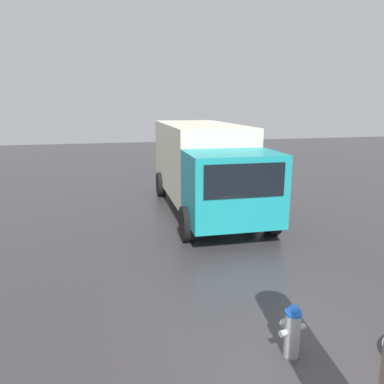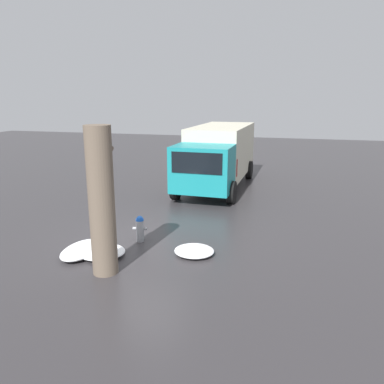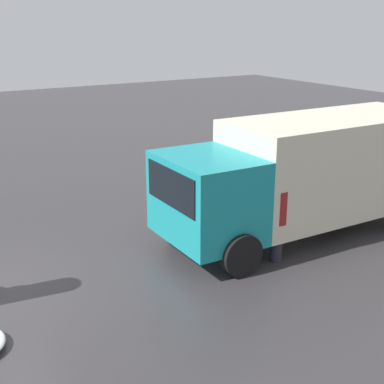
{
  "view_description": "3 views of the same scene",
  "coord_description": "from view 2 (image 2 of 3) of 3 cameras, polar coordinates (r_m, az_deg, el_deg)",
  "views": [
    {
      "loc": [
        -4.12,
        2.4,
        3.43
      ],
      "look_at": [
        4.46,
        0.36,
        1.34
      ],
      "focal_mm": 35.0,
      "sensor_mm": 36.0,
      "label": 1
    },
    {
      "loc": [
        -9.43,
        -4.15,
        4.08
      ],
      "look_at": [
        2.97,
        -0.74,
        0.8
      ],
      "focal_mm": 35.0,
      "sensor_mm": 36.0,
      "label": 2
    },
    {
      "loc": [
        -1.34,
        -9.75,
        5.0
      ],
      "look_at": [
        4.46,
        -0.35,
        1.4
      ],
      "focal_mm": 50.0,
      "sensor_mm": 36.0,
      "label": 3
    }
  ],
  "objects": [
    {
      "name": "ground_plane",
      "position": [
        11.08,
        -7.86,
        -7.45
      ],
      "size": [
        60.0,
        60.0,
        0.0
      ],
      "primitive_type": "plane",
      "color": "#333033"
    },
    {
      "name": "fire_hydrant",
      "position": [
        10.94,
        -7.92,
        -5.5
      ],
      "size": [
        0.33,
        0.43,
        0.78
      ],
      "rotation": [
        0.0,
        0.0,
        0.22
      ],
      "color": "gray",
      "rests_on": "ground_plane"
    },
    {
      "name": "tree_trunk",
      "position": [
        8.79,
        -13.6,
        -1.41
      ],
      "size": [
        0.91,
        0.6,
        3.49
      ],
      "color": "#6B5B4C",
      "rests_on": "ground_plane"
    },
    {
      "name": "delivery_truck",
      "position": [
        17.43,
        4.08,
        5.84
      ],
      "size": [
        7.28,
        2.7,
        2.76
      ],
      "rotation": [
        0.0,
        0.0,
        1.55
      ],
      "color": "teal",
      "rests_on": "ground_plane"
    },
    {
      "name": "pedestrian",
      "position": [
        15.66,
        6.19,
        2.86
      ],
      "size": [
        0.4,
        0.4,
        1.83
      ],
      "rotation": [
        0.0,
        0.0,
        2.47
      ],
      "color": "#23232D",
      "rests_on": "ground_plane"
    },
    {
      "name": "snow_pile_by_hydrant",
      "position": [
        10.08,
        0.34,
        -8.96
      ],
      "size": [
        0.99,
        1.07,
        0.2
      ],
      "color": "white",
      "rests_on": "ground_plane"
    },
    {
      "name": "snow_pile_curbside",
      "position": [
        10.3,
        -13.63,
        -8.84
      ],
      "size": [
        1.14,
        1.26,
        0.2
      ],
      "color": "white",
      "rests_on": "ground_plane"
    },
    {
      "name": "snow_pile_by_tree",
      "position": [
        10.51,
        -16.44,
        -8.44
      ],
      "size": [
        1.51,
        0.91,
        0.24
      ],
      "color": "white",
      "rests_on": "ground_plane"
    }
  ]
}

